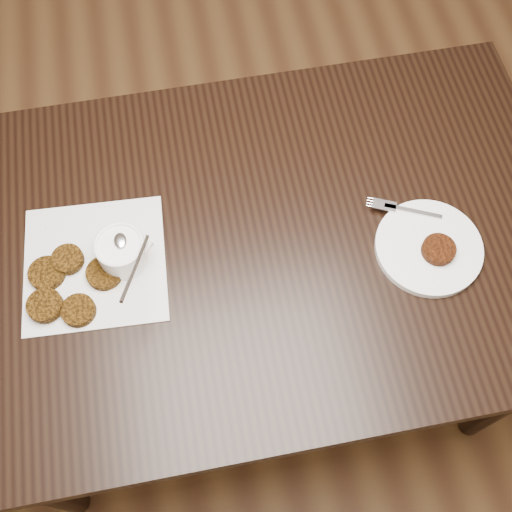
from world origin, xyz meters
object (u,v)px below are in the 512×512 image
Objects in this scene: table at (257,307)px; plate_with_patty at (430,246)px; napkin at (95,264)px; sauce_ramekin at (118,244)px.

plate_with_patty is (0.33, -0.09, 0.39)m from table.
table is at bearing -0.73° from napkin.
plate_with_patty is at bearing -7.82° from napkin.
napkin is at bearing 178.82° from sauce_ramekin.
sauce_ramekin is at bearing -1.18° from napkin.
table is at bearing -0.63° from sauce_ramekin.
table is 4.72× the size of napkin.
table is 6.12× the size of plate_with_patty.
plate_with_patty reaches higher than table.
plate_with_patty reaches higher than napkin.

